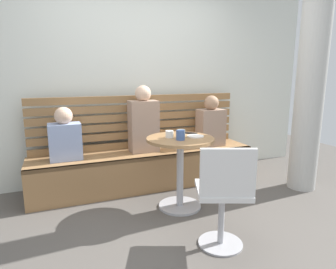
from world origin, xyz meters
TOP-DOWN VIEW (x-y plane):
  - ground at (0.00, 0.00)m, footprint 8.00×8.00m
  - back_wall at (0.00, 1.64)m, footprint 5.20×0.10m
  - concrete_pillar at (1.75, 0.45)m, footprint 0.32×0.32m
  - booth_bench at (0.00, 1.20)m, footprint 2.70×0.52m
  - booth_backrest at (0.00, 1.44)m, footprint 2.65×0.04m
  - cafe_table at (0.14, 0.51)m, footprint 0.68×0.68m
  - white_chair at (0.15, -0.30)m, footprint 0.52×0.52m
  - person_adult at (-0.02, 1.23)m, footprint 0.34×0.22m
  - person_child_left at (-0.92, 1.21)m, footprint 0.34×0.22m
  - person_child_middle at (0.89, 1.19)m, footprint 0.34×0.22m
  - cup_mug_blue at (0.10, 0.42)m, footprint 0.08×0.08m
  - cup_glass_short at (0.16, 0.52)m, footprint 0.08×0.08m
  - cup_ceramic_white at (0.04, 0.56)m, footprint 0.08×0.08m
  - plate_small at (0.30, 0.49)m, footprint 0.17×0.17m
  - phone_on_table at (0.33, 0.67)m, footprint 0.15×0.15m

SIDE VIEW (x-z plane):
  - ground at x=0.00m, z-range 0.00..0.00m
  - booth_bench at x=0.00m, z-range 0.00..0.44m
  - white_chair at x=0.15m, z-range 0.04..0.89m
  - cafe_table at x=0.14m, z-range 0.15..0.89m
  - person_child_left at x=-0.92m, z-range 0.40..0.98m
  - person_child_middle at x=0.89m, z-range 0.40..1.06m
  - phone_on_table at x=0.33m, z-range 0.74..0.75m
  - plate_small at x=0.30m, z-range 0.74..0.75m
  - cup_ceramic_white at x=0.04m, z-range 0.74..0.81m
  - booth_backrest at x=0.00m, z-range 0.44..1.11m
  - cup_glass_short at x=0.16m, z-range 0.74..0.82m
  - cup_mug_blue at x=0.10m, z-range 0.74..0.83m
  - person_adult at x=-0.02m, z-range 0.40..1.20m
  - concrete_pillar at x=1.75m, z-range 0.00..2.80m
  - back_wall at x=0.00m, z-range 0.00..2.90m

